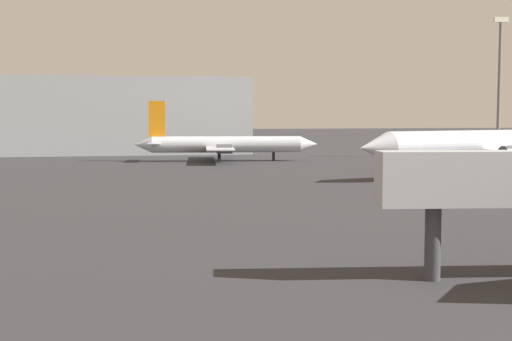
# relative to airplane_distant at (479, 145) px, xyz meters

# --- Properties ---
(airplane_distant) EXTENTS (31.69, 24.02, 10.05)m
(airplane_distant) POSITION_rel_airplane_distant_xyz_m (0.00, 0.00, 0.00)
(airplane_distant) COLOR silver
(airplane_distant) RESTS_ON ground_plane
(airplane_far_left) EXTENTS (27.63, 20.06, 9.02)m
(airplane_far_left) POSITION_rel_airplane_distant_xyz_m (-24.37, 31.71, -1.12)
(airplane_far_left) COLOR silver
(airplane_far_left) RESTS_ON ground_plane
(light_mast_right) EXTENTS (2.40, 0.50, 22.30)m
(light_mast_right) POSITION_rel_airplane_distant_xyz_m (19.53, 30.16, 8.79)
(light_mast_right) COLOR slate
(light_mast_right) RESTS_ON ground_plane
(terminal_building) EXTENTS (62.88, 22.21, 13.47)m
(terminal_building) POSITION_rel_airplane_distant_xyz_m (-48.35, 59.20, 3.08)
(terminal_building) COLOR #999EA3
(terminal_building) RESTS_ON ground_plane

